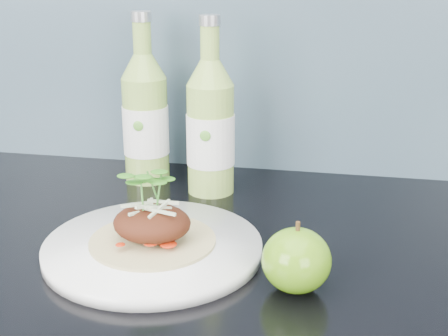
# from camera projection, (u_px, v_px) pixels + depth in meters

# --- Properties ---
(dinner_plate) EXTENTS (0.30, 0.30, 0.02)m
(dinner_plate) POSITION_uv_depth(u_px,v_px,m) (153.00, 248.00, 0.79)
(dinner_plate) COLOR white
(dinner_plate) RESTS_ON kitchen_counter
(pork_taco) EXTENTS (0.16, 0.16, 0.10)m
(pork_taco) POSITION_uv_depth(u_px,v_px,m) (152.00, 221.00, 0.78)
(pork_taco) COLOR tan
(pork_taco) RESTS_ON dinner_plate
(green_apple) EXTENTS (0.09, 0.09, 0.08)m
(green_apple) POSITION_uv_depth(u_px,v_px,m) (296.00, 260.00, 0.70)
(green_apple) COLOR #4C7F0D
(green_apple) RESTS_ON kitchen_counter
(cider_bottle_left) EXTENTS (0.10, 0.10, 0.28)m
(cider_bottle_left) POSITION_uv_depth(u_px,v_px,m) (145.00, 119.00, 1.02)
(cider_bottle_left) COLOR #8EB64C
(cider_bottle_left) RESTS_ON kitchen_counter
(cider_bottle_right) EXTENTS (0.09, 0.09, 0.28)m
(cider_bottle_right) POSITION_uv_depth(u_px,v_px,m) (211.00, 128.00, 0.96)
(cider_bottle_right) COLOR #95BE4F
(cider_bottle_right) RESTS_ON kitchen_counter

